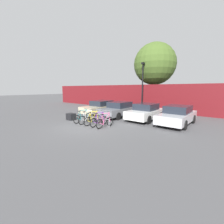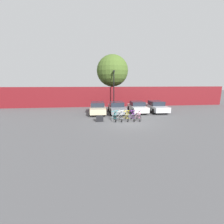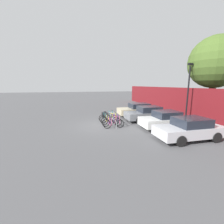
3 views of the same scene
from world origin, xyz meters
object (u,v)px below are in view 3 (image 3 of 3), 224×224
Objects in this scene: bicycle_purple at (112,122)px; cargo_crate at (105,115)px; bicycle_yellow at (110,120)px; car_grey at (148,114)px; bicycle_pink at (114,124)px; tree_behind_hoarding at (215,63)px; car_beige at (138,110)px; car_silver at (189,129)px; bicycle_white at (109,119)px; car_white at (165,120)px; bike_rack at (112,119)px; bicycle_teal at (108,117)px; lamp_post at (188,88)px.

cargo_crate is at bearing -177.27° from bicycle_purple.
car_grey is (-0.46, 3.83, 0.31)m from bicycle_yellow.
tree_behind_hoarding reaches higher than bicycle_pink.
bicycle_yellow is at bearing -0.46° from cargo_crate.
car_beige is 1.04× the size of car_silver.
bicycle_yellow is 1.00× the size of bicycle_pink.
bicycle_white is 1.00× the size of bicycle_yellow.
car_white is at bearing 1.48° from car_beige.
bike_rack is 1.20m from bicycle_teal.
bicycle_white is at bearing -92.10° from tree_behind_hoarding.
bicycle_pink is 0.31× the size of lamp_post.
bike_rack is 0.66× the size of car_beige.
bike_rack is 4.41m from car_white.
tree_behind_hoarding is (-0.21, 10.77, 5.21)m from bicycle_yellow.
lamp_post is at bearing 122.13° from car_white.
car_white is at bearing 57.26° from bicycle_yellow.
car_white is at bearing -178.65° from car_silver.
bicycle_pink is at bearing -3.75° from bicycle_yellow.
car_grey is at bearing 59.67° from cargo_crate.
car_white reaches higher than bicycle_pink.
bicycle_teal is 8.46m from lamp_post.
bicycle_purple is at bearing -48.11° from car_beige.
bicycle_yellow is at bearing -88.86° from tree_behind_hoarding.
bicycle_teal is at bearing -96.17° from lamp_post.
car_white is at bearing 57.36° from bicycle_white.
bicycle_purple reaches higher than cargo_crate.
bicycle_pink is at bearing -104.09° from car_white.
car_silver is at bearing 1.35° from car_white.
tree_behind_hoarding is (-0.84, 10.77, 5.21)m from bicycle_purple.
bicycle_purple is (1.80, 0.00, 0.00)m from bicycle_teal.
tree_behind_hoarding is at bearing 87.92° from lamp_post.
bike_rack is 1.20m from bicycle_pink.
cargo_crate is (-2.38, -7.95, -2.80)m from lamp_post.
bicycle_pink is 12.05m from tree_behind_hoarding.
bicycle_teal and bicycle_pink have the same top height.
tree_behind_hoarding is at bearing 126.23° from car_silver.
bicycle_pink is at bearing -1.91° from bicycle_teal.
lamp_post is (0.15, 4.14, 2.39)m from car_grey.
bicycle_pink is at bearing -0.32° from cargo_crate.
bicycle_purple is 3.32m from cargo_crate.
bicycle_pink is at bearing -66.53° from car_grey.
lamp_post is (-1.52, 7.97, 2.70)m from bicycle_pink.
car_beige and car_silver have the same top height.
car_silver is at bearing 47.06° from bicycle_pink.
bicycle_teal is 1.80m from bicycle_purple.
cargo_crate is at bearing -141.10° from car_white.
lamp_post reaches higher than car_silver.
bicycle_yellow is at bearing -94.66° from bike_rack.
car_grey reaches higher than bicycle_yellow.
bicycle_purple is 0.21× the size of tree_behind_hoarding.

